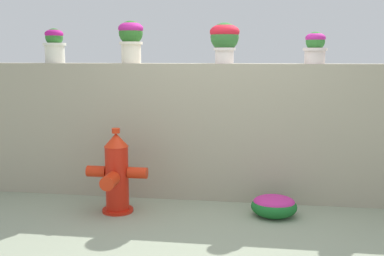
% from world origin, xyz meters
% --- Properties ---
extents(ground_plane, '(24.00, 24.00, 0.00)m').
position_xyz_m(ground_plane, '(0.00, 0.00, 0.00)').
color(ground_plane, gray).
extents(stone_wall, '(6.73, 0.33, 1.53)m').
position_xyz_m(stone_wall, '(0.00, 1.26, 0.76)').
color(stone_wall, '#A09782').
rests_on(stone_wall, ground).
extents(potted_plant_1, '(0.27, 0.27, 0.40)m').
position_xyz_m(potted_plant_1, '(-1.96, 1.30, 1.75)').
color(potted_plant_1, silver).
rests_on(potted_plant_1, stone_wall).
extents(potted_plant_2, '(0.28, 0.28, 0.47)m').
position_xyz_m(potted_plant_2, '(-1.03, 1.26, 1.82)').
color(potted_plant_2, silver).
rests_on(potted_plant_2, stone_wall).
extents(potted_plant_3, '(0.33, 0.33, 0.44)m').
position_xyz_m(potted_plant_3, '(0.02, 1.27, 1.80)').
color(potted_plant_3, silver).
rests_on(potted_plant_3, stone_wall).
extents(potted_plant_4, '(0.25, 0.25, 0.34)m').
position_xyz_m(potted_plant_4, '(0.99, 1.23, 1.71)').
color(potted_plant_4, silver).
rests_on(potted_plant_4, stone_wall).
extents(fire_hydrant, '(0.64, 0.50, 0.88)m').
position_xyz_m(fire_hydrant, '(-1.03, 0.59, 0.40)').
color(fire_hydrant, red).
rests_on(fire_hydrant, ground).
extents(flower_bush_left, '(0.46, 0.42, 0.22)m').
position_xyz_m(flower_bush_left, '(0.58, 0.70, 0.12)').
color(flower_bush_left, '#196427').
rests_on(flower_bush_left, ground).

